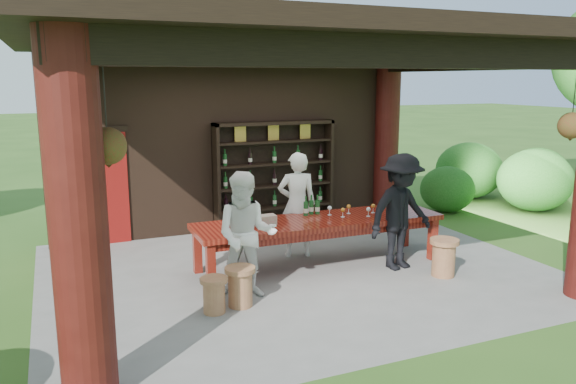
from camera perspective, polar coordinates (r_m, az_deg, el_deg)
name	(u,v)px	position (r m, az deg, el deg)	size (l,w,h in m)	color
ground	(298,271)	(8.62, 1.04, -8.00)	(90.00, 90.00, 0.00)	#2D5119
pavilion	(286,128)	(8.55, -0.15, 6.48)	(7.50, 6.00, 3.60)	slate
wine_shelf	(275,175)	(10.77, -1.38, 1.69)	(2.36, 0.36, 2.08)	black
tasting_table	(319,226)	(8.68, 3.21, -3.47)	(3.91, 1.06, 0.75)	#55110C
stool_near_left	(240,286)	(7.29, -4.88, -9.45)	(0.39, 0.39, 0.52)	brown
stool_near_right	(444,256)	(8.64, 15.54, -6.32)	(0.43, 0.43, 0.56)	brown
stool_far_left	(214,294)	(7.14, -7.52, -10.25)	(0.35, 0.35, 0.46)	brown
host	(297,205)	(9.11, 0.92, -1.29)	(0.63, 0.41, 1.72)	silver
guest_woman	(246,235)	(7.43, -4.26, -4.39)	(0.82, 0.64, 1.69)	white
guest_man	(401,212)	(8.67, 11.38, -1.99)	(1.15, 0.66, 1.78)	black
table_bottles	(312,205)	(8.90, 2.41, -1.32)	(0.29, 0.14, 0.31)	#194C1E
table_glasses	(353,210)	(8.94, 6.58, -1.86)	(0.78, 0.38, 0.15)	silver
napkin_basket	(267,220)	(8.32, -2.16, -2.83)	(0.26, 0.18, 0.14)	#BF6672
shrubs	(420,208)	(10.66, 13.29, -1.56)	(14.89, 7.43, 1.36)	#194C14
trees	(467,51)	(11.01, 17.73, 13.50)	(22.56, 9.19, 4.80)	#3F2819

